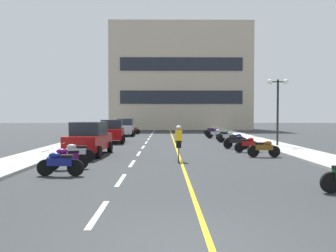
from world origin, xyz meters
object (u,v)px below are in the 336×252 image
object	(u,v)px
motorcycle_6	(237,141)
motorcycle_7	(236,139)
motorcycle_3	(76,152)
motorcycle_4	(264,148)
street_lamp_mid	(278,96)
parked_car_far	(125,127)
parked_car_near	(89,138)
motorcycle_12	(212,131)
cyclist_rider	(179,143)
parked_car_mid	(112,131)
motorcycle_11	(213,132)
motorcycle_5	(248,144)
motorcycle_10	(216,133)
motorcycle_1	(60,163)
motorcycle_9	(226,135)
motorcycle_13	(133,130)
motorcycle_8	(228,136)
motorcycle_2	(67,158)

from	to	relation	value
motorcycle_6	motorcycle_7	size ratio (longest dim) A/B	1.00
motorcycle_3	motorcycle_4	bearing A→B (deg)	11.73
street_lamp_mid	parked_car_far	distance (m)	17.79
parked_car_near	motorcycle_12	size ratio (longest dim) A/B	2.51
parked_car_near	cyclist_rider	xyz separation A→B (m)	(4.79, -2.51, -0.03)
parked_car_mid	motorcycle_7	size ratio (longest dim) A/B	2.56
motorcycle_11	motorcycle_6	bearing A→B (deg)	-90.98
motorcycle_5	motorcycle_4	bearing A→B (deg)	-83.97
motorcycle_4	motorcycle_7	size ratio (longest dim) A/B	1.01
parked_car_far	motorcycle_10	world-z (taller)	parked_car_far
motorcycle_3	motorcycle_4	size ratio (longest dim) A/B	1.00
motorcycle_1	motorcycle_12	bearing A→B (deg)	70.40
motorcycle_1	motorcycle_6	world-z (taller)	same
motorcycle_1	motorcycle_6	size ratio (longest dim) A/B	1.01
motorcycle_7	parked_car_near	bearing A→B (deg)	-148.49
motorcycle_9	motorcycle_13	size ratio (longest dim) A/B	0.99
parked_car_mid	parked_car_far	world-z (taller)	same
motorcycle_7	motorcycle_8	size ratio (longest dim) A/B	1.00
motorcycle_5	motorcycle_13	bearing A→B (deg)	114.07
motorcycle_8	cyclist_rider	xyz separation A→B (m)	(-4.40, -11.34, 0.41)
motorcycle_3	cyclist_rider	xyz separation A→B (m)	(4.77, 0.42, 0.41)
street_lamp_mid	motorcycle_11	distance (m)	11.85
parked_car_near	motorcycle_1	size ratio (longest dim) A/B	2.51
motorcycle_13	motorcycle_3	bearing A→B (deg)	-91.07
motorcycle_4	motorcycle_6	distance (m)	4.54
motorcycle_10	cyclist_rider	size ratio (longest dim) A/B	0.95
motorcycle_4	parked_car_near	bearing A→B (deg)	173.87
motorcycle_6	motorcycle_7	distance (m)	2.16
parked_car_near	motorcycle_4	size ratio (longest dim) A/B	2.51
motorcycle_5	motorcycle_12	xyz separation A→B (m)	(0.18, 16.84, 0.00)
motorcycle_5	motorcycle_11	distance (m)	14.44
parked_car_far	motorcycle_4	size ratio (longest dim) A/B	2.49
motorcycle_12	motorcycle_9	bearing A→B (deg)	-89.12
parked_car_far	cyclist_rider	distance (m)	20.82
motorcycle_3	motorcycle_10	distance (m)	18.56
parked_car_far	motorcycle_9	world-z (taller)	parked_car_far
motorcycle_1	motorcycle_13	size ratio (longest dim) A/B	1.00
motorcycle_2	motorcycle_6	xyz separation A→B (m)	(8.62, 8.57, 0.00)
motorcycle_4	motorcycle_3	bearing A→B (deg)	-168.27
motorcycle_3	motorcycle_5	distance (m)	10.03
motorcycle_4	motorcycle_9	distance (m)	11.56
street_lamp_mid	motorcycle_4	size ratio (longest dim) A/B	2.66
motorcycle_13	motorcycle_12	bearing A→B (deg)	-15.12
motorcycle_5	motorcycle_9	distance (m)	9.09
motorcycle_5	parked_car_near	bearing A→B (deg)	-170.75
motorcycle_12	parked_car_near	bearing A→B (deg)	-116.71
motorcycle_11	motorcycle_9	bearing A→B (deg)	-86.70
motorcycle_2	motorcycle_4	bearing A→B (deg)	23.98
motorcycle_1	motorcycle_9	size ratio (longest dim) A/B	1.01
parked_car_mid	motorcycle_6	xyz separation A→B (m)	(8.88, -5.17, -0.44)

